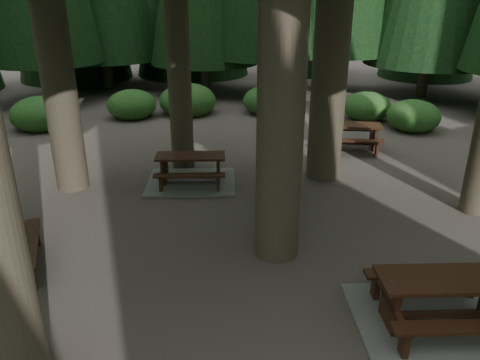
{
  "coord_description": "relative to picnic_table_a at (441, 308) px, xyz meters",
  "views": [
    {
      "loc": [
        0.02,
        -7.71,
        4.78
      ],
      "look_at": [
        0.1,
        1.23,
        1.1
      ],
      "focal_mm": 35.0,
      "sensor_mm": 36.0,
      "label": 1
    }
  ],
  "objects": [
    {
      "name": "shrub_ring",
      "position": [
        -2.4,
        2.71,
        0.1
      ],
      "size": [
        23.86,
        24.64,
        1.49
      ],
      "color": "#21541D",
      "rests_on": "ground"
    },
    {
      "name": "picnic_table_c",
      "position": [
        -4.27,
        5.69,
        -0.04
      ],
      "size": [
        2.33,
        1.94,
        0.78
      ],
      "rotation": [
        0.0,
        0.0,
        0.02
      ],
      "color": "gray",
      "rests_on": "ground"
    },
    {
      "name": "picnic_table_d",
      "position": [
        0.56,
        8.48,
        0.24
      ],
      "size": [
        2.05,
        1.73,
        0.81
      ],
      "rotation": [
        0.0,
        0.0,
        -0.12
      ],
      "color": "#311D0E",
      "rests_on": "ground"
    },
    {
      "name": "picnic_table_a",
      "position": [
        0.0,
        0.0,
        0.0
      ],
      "size": [
        2.57,
        2.14,
        0.86
      ],
      "rotation": [
        0.0,
        0.0,
        0.02
      ],
      "color": "gray",
      "rests_on": "ground"
    },
    {
      "name": "ground",
      "position": [
        -3.11,
        1.96,
        -0.3
      ],
      "size": [
        80.0,
        80.0,
        0.0
      ],
      "primitive_type": "plane",
      "color": "#4E4640",
      "rests_on": "ground"
    }
  ]
}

